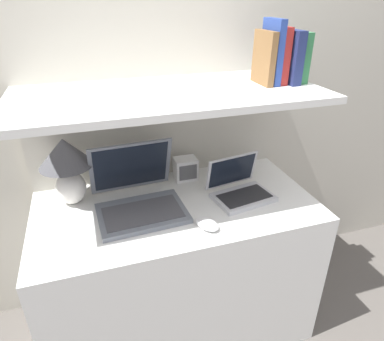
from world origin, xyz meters
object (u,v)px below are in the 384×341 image
book_green (298,57)px  book_red (279,55)px  laptop_small (240,189)px  book_navy (288,56)px  laptop_large (138,196)px  book_brown (264,58)px  table_lamp (66,163)px  router_box (186,169)px  book_blue (272,52)px  computer_mouse (207,224)px

book_green → book_red: book_red is taller
laptop_small → book_navy: (0.22, 0.08, 0.55)m
laptop_large → book_brown: 0.77m
table_lamp → book_red: size_ratio=1.35×
laptop_small → router_box: laptop_small is taller
table_lamp → book_blue: 0.96m
table_lamp → book_blue: bearing=-6.2°
book_red → book_blue: (-0.04, 0.00, 0.01)m
laptop_large → book_brown: size_ratio=1.78×
book_green → book_blue: (-0.13, 0.00, 0.03)m
laptop_large → book_navy: (0.68, 0.04, 0.53)m
computer_mouse → book_red: 0.75m
table_lamp → router_box: (0.54, 0.06, -0.14)m
computer_mouse → book_brown: bearing=38.6°
router_box → book_brown: 0.63m
laptop_large → book_navy: 0.86m
table_lamp → laptop_large: table_lamp is taller
book_navy → book_green: bearing=0.0°
table_lamp → book_brown: (0.83, -0.09, 0.40)m
book_navy → book_brown: size_ratio=1.01×
router_box → book_blue: bearing=-24.7°
book_blue → book_brown: 0.04m
laptop_small → book_navy: book_navy is taller
book_green → book_red: 0.09m
table_lamp → book_brown: book_brown is taller
book_brown → table_lamp: bearing=173.6°
laptop_large → book_blue: 0.81m
laptop_small → router_box: 0.30m
computer_mouse → book_blue: bearing=35.8°
router_box → book_blue: size_ratio=0.43×
book_red → book_brown: (-0.07, 0.00, -0.01)m
table_lamp → book_red: (0.90, -0.09, 0.40)m
laptop_large → book_brown: bearing=4.2°
router_box → book_red: (0.36, -0.15, 0.54)m
book_navy → laptop_large: bearing=-176.5°
table_lamp → computer_mouse: 0.64m
laptop_small → computer_mouse: (-0.22, -0.18, -0.02)m
book_brown → book_navy: bearing=0.0°
table_lamp → laptop_small: 0.76m
book_green → book_blue: 0.13m
book_red → book_green: bearing=0.0°
laptop_large → computer_mouse: 0.32m
router_box → laptop_large: bearing=-144.4°
table_lamp → book_navy: size_ratio=1.43×
table_lamp → router_box: size_ratio=2.76×
laptop_large → router_box: size_ratio=3.43×
book_green → book_blue: bearing=180.0°
computer_mouse → book_brown: 0.71m
laptop_large → book_green: size_ratio=1.86×
book_red → book_navy: bearing=0.0°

